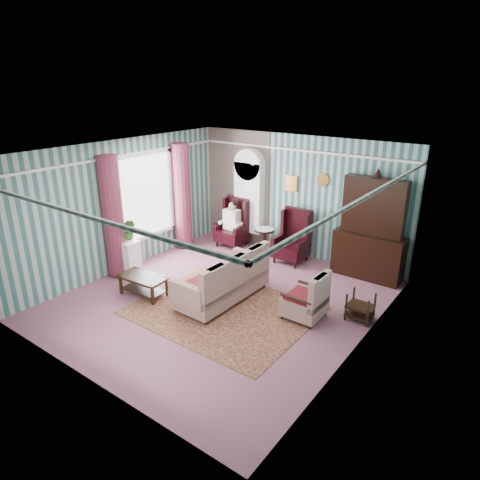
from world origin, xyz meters
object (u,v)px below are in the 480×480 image
Objects in this scene: bookcase at (249,203)px; sofa at (222,277)px; wingback_left at (232,223)px; wingback_right at (291,237)px; nest_table at (360,306)px; dresser_hutch at (371,226)px; floral_armchair at (305,295)px; seated_woman at (232,224)px; round_side_table at (264,240)px; coffee_table at (144,286)px; plant_stand at (127,258)px.

bookcase reaches higher than sofa.
wingback_left is (-0.25, -0.39, -0.50)m from bookcase.
wingback_right is 2.42m from sofa.
wingback_left is at bearing 159.15° from nest_table.
dresser_hutch reaches higher than floral_armchair.
wingback_left reaches higher than nest_table.
seated_woman is 0.96m from round_side_table.
sofa is 1.68m from floral_armchair.
round_side_table is (0.65, -0.24, -0.82)m from bookcase.
sofa is at bearing -75.22° from round_side_table.
sofa reaches higher than nest_table.
wingback_right is at bearing 35.53° from floral_armchair.
bookcase is at bearing 57.34° from wingback_left.
bookcase is at bearing 26.52° from sofa.
bookcase is 1.90× the size of seated_woman.
coffee_table is at bearing -90.48° from bookcase.
dresser_hutch is 1.89× the size of wingback_right.
plant_stand reaches higher than round_side_table.
plant_stand is 2.40m from sofa.
wingback_left is 1.75m from wingback_right.
bookcase is 3.25m from dresser_hutch.
dresser_hutch is 1.16× the size of sofa.
nest_table is (0.57, -1.82, -0.91)m from dresser_hutch.
floral_armchair is (3.22, -2.08, -0.16)m from wingback_left.
wingback_left is at bearing -175.59° from dresser_hutch.
wingback_right is at bearing -2.98° from sofa.
floral_armchair is at bearing -43.90° from round_side_table.
floral_armchair is at bearing -147.84° from nest_table.
sofa reaches higher than plant_stand.
seated_woman reaches higher than plant_stand.
wingback_left is at bearing 34.37° from sofa.
plant_stand is (-1.05, -3.14, -0.72)m from bookcase.
nest_table is 5.02m from plant_stand.
seated_woman is 4.37m from nest_table.
wingback_left is at bearing -122.66° from bookcase.
wingback_left is 1.00× the size of wingback_right.
wingback_right reaches higher than round_side_table.
plant_stand is 0.39× the size of sofa.
sofa is (-1.93, -2.68, -0.70)m from dresser_hutch.
seated_woman is (-3.50, -0.27, -0.59)m from dresser_hutch.
plant_stand is at bearing 99.71° from floral_armchair.
wingback_right reaches higher than nest_table.
floral_armchair is at bearing -32.90° from seated_woman.
sofa is at bearing -125.72° from dresser_hutch.
wingback_right is 0.61× the size of sofa.
dresser_hutch is at bearing 8.77° from wingback_right.
round_side_table is at bearing -177.36° from dresser_hutch.
nest_table is at bearing -26.92° from bookcase.
coffee_table is at bearing -86.09° from wingback_left.
coffee_table is (-3.85, -1.66, -0.06)m from nest_table.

